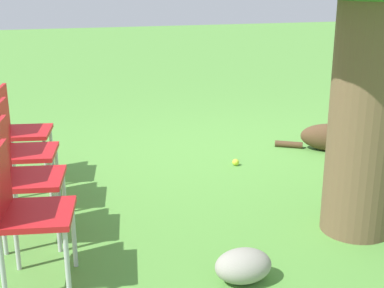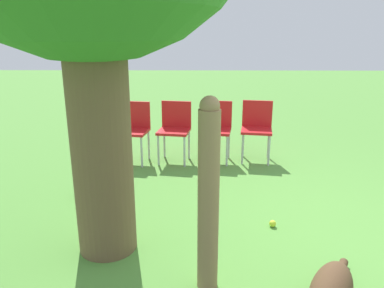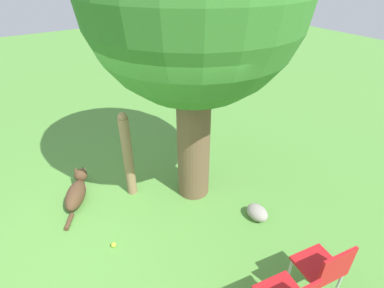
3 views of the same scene
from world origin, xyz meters
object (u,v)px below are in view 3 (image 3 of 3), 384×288
dog (77,191)px  fence_post (128,155)px  tennis_ball (114,245)px  red_chair_3 (324,267)px

dog → fence_post: fence_post is taller
tennis_ball → fence_post: bearing=143.3°
tennis_ball → dog: bearing=-173.8°
tennis_ball → red_chair_3: bearing=40.9°
dog → tennis_ball: (1.22, 0.13, -0.13)m
red_chair_3 → dog: bearing=38.9°
fence_post → tennis_ball: size_ratio=21.56×
fence_post → tennis_ball: 1.33m
fence_post → tennis_ball: fence_post is taller
fence_post → tennis_ball: (0.90, -0.67, -0.71)m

